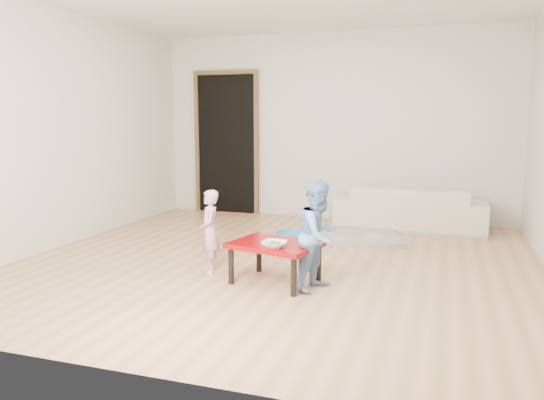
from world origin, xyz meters
The scene contains 13 objects.
floor centered at (0.00, 0.00, 0.00)m, with size 5.00×5.00×0.01m, color #AA8049.
back_wall centered at (0.00, 2.50, 1.30)m, with size 5.00×0.02×2.60m, color silver.
left_wall centered at (-2.50, 0.00, 1.30)m, with size 0.02×5.00×2.60m, color silver.
doorway centered at (-1.60, 2.48, 1.02)m, with size 1.02×0.08×2.11m, color brown, non-canonical shape.
sofa centered at (1.13, 2.05, 0.27)m, with size 1.88×0.73×0.55m, color beige.
cushion centered at (0.89, 1.92, 0.42)m, with size 0.43×0.38×0.11m, color orange.
red_table centered at (0.18, -0.67, 0.18)m, with size 0.72×0.54×0.36m, color maroon, non-canonical shape.
bowl centered at (0.23, -0.84, 0.38)m, with size 0.21×0.21×0.05m, color white.
broccoli centered at (0.23, -0.84, 0.39)m, with size 0.12×0.12×0.06m, color #2D5919, non-canonical shape.
child_pink centered at (-0.49, -0.54, 0.38)m, with size 0.28×0.18×0.77m, color #D15F8A.
child_blue centered at (0.58, -0.71, 0.46)m, with size 0.44×0.35×0.91m, color #557CC6.
basin centered at (-0.11, 0.84, 0.06)m, with size 0.37×0.37×0.12m, color teal.
blanket centered at (0.49, 1.23, 0.03)m, with size 1.16×0.96×0.06m, color #ADA899, non-canonical shape.
Camera 1 is at (1.55, -4.89, 1.41)m, focal length 35.00 mm.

